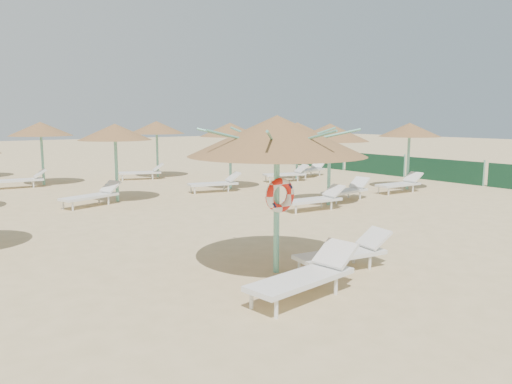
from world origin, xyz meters
TOP-DOWN VIEW (x-y plane):
  - ground at (0.00, 0.00)m, footprint 120.00×120.00m
  - main_palapa at (-0.44, 0.16)m, footprint 3.25×3.25m
  - lounger_main_a at (-0.88, -1.15)m, footprint 2.19×0.89m
  - lounger_main_b at (0.74, -0.49)m, footprint 2.01×0.89m
  - palapa_field at (1.15, 11.66)m, footprint 19.50×17.87m
  - windbreak_fence at (14.00, 9.96)m, footprint 0.08×19.84m

SIDE VIEW (x-z plane):
  - ground at x=0.00m, z-range 0.00..0.00m
  - lounger_main_b at x=0.74m, z-range -0.02..0.69m
  - lounger_main_a at x=-0.88m, z-range -0.02..0.75m
  - windbreak_fence at x=14.00m, z-range -0.05..1.05m
  - palapa_field at x=1.15m, z-range 0.94..3.64m
  - main_palapa at x=-0.44m, z-range 1.08..3.99m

